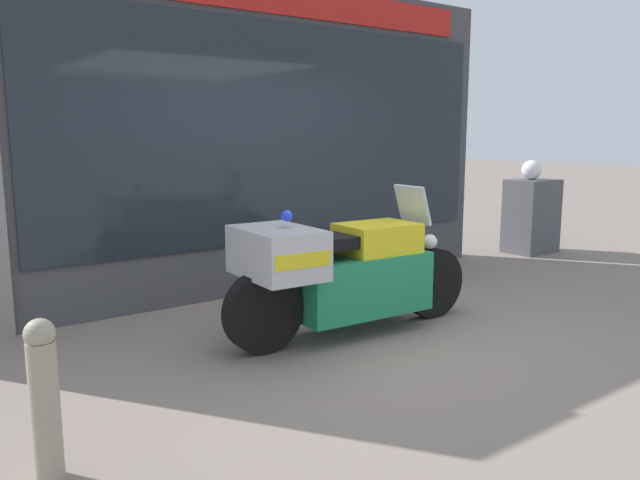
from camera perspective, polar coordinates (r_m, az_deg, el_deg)
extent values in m
plane|color=gray|center=(5.37, 4.03, -8.78)|extent=(60.00, 60.00, 0.00)
cube|color=#424247|center=(6.74, -7.03, 9.20)|extent=(6.64, 0.40, 3.30)
cube|color=#1E262D|center=(6.79, -2.90, 9.69)|extent=(5.47, 0.02, 2.30)
cube|color=slate|center=(7.10, -4.07, -1.91)|extent=(5.25, 0.30, 0.55)
cube|color=silver|center=(7.09, -4.77, 5.27)|extent=(5.25, 0.02, 1.25)
cube|color=beige|center=(6.95, -4.22, 10.29)|extent=(5.25, 0.30, 0.02)
cube|color=#195623|center=(6.16, -19.29, 10.24)|extent=(0.18, 0.04, 0.06)
cube|color=#C68E19|center=(6.64, -8.84, 10.58)|extent=(0.18, 0.04, 0.06)
cube|color=maroon|center=(7.30, -0.03, 10.60)|extent=(0.18, 0.04, 0.06)
cube|color=#B7B2A8|center=(8.10, 7.17, 10.44)|extent=(0.18, 0.04, 0.06)
cube|color=white|center=(6.40, -13.17, 0.31)|extent=(0.19, 0.01, 0.27)
cube|color=red|center=(7.70, 3.94, 2.10)|extent=(0.19, 0.03, 0.27)
cylinder|color=black|center=(5.93, 10.19, -3.86)|extent=(0.66, 0.18, 0.65)
cylinder|color=black|center=(4.91, -5.21, -6.58)|extent=(0.66, 0.18, 0.65)
cube|color=#1E8456|center=(5.37, 3.62, -3.98)|extent=(1.24, 0.61, 0.51)
cube|color=yellow|center=(5.41, 5.24, 0.03)|extent=(0.69, 0.52, 0.28)
cube|color=black|center=(5.13, 1.21, -0.09)|extent=(0.72, 0.44, 0.10)
cube|color=#B7B7BC|center=(4.87, -3.92, -1.13)|extent=(0.57, 0.80, 0.38)
cube|color=yellow|center=(4.87, -3.92, -1.13)|extent=(0.52, 0.81, 0.11)
cube|color=#B2BCC6|center=(5.62, 8.45, 3.21)|extent=(0.15, 0.38, 0.35)
sphere|color=white|center=(5.82, 9.99, -0.15)|extent=(0.14, 0.14, 0.14)
sphere|color=blue|center=(4.86, -3.06, 2.22)|extent=(0.09, 0.09, 0.09)
cube|color=#4C4C51|center=(9.49, 18.75, 2.08)|extent=(0.70, 0.52, 1.05)
sphere|color=white|center=(9.38, 18.77, 6.09)|extent=(0.28, 0.28, 0.28)
cylinder|color=gray|center=(3.44, -23.80, -14.16)|extent=(0.14, 0.14, 0.71)
sphere|color=gray|center=(3.31, -24.27, -7.81)|extent=(0.15, 0.15, 0.15)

